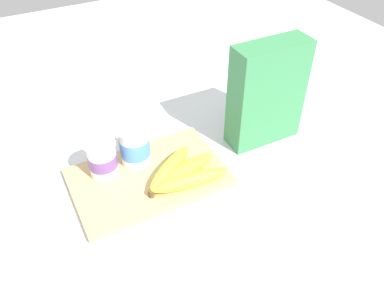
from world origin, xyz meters
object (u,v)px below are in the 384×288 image
at_px(cutting_board, 149,177).
at_px(yogurt_cup_back, 135,146).
at_px(banana_bunch, 181,173).
at_px(yogurt_cup_front, 102,159).
at_px(cereal_box, 267,94).

bearing_deg(cutting_board, yogurt_cup_back, 96.54).
height_order(yogurt_cup_back, banana_bunch, yogurt_cup_back).
xyz_separation_m(yogurt_cup_front, banana_bunch, (0.15, -0.10, -0.03)).
height_order(cereal_box, yogurt_cup_front, cereal_box).
bearing_deg(banana_bunch, yogurt_cup_back, 123.07).
bearing_deg(yogurt_cup_front, cereal_box, -5.73).
bearing_deg(cereal_box, banana_bunch, -167.40).
bearing_deg(cereal_box, cutting_board, -177.66).
height_order(cutting_board, cereal_box, cereal_box).
xyz_separation_m(cutting_board, cereal_box, (0.33, 0.01, 0.13)).
relative_size(cutting_board, yogurt_cup_back, 3.65).
distance_m(cereal_box, yogurt_cup_back, 0.35).
height_order(yogurt_cup_front, banana_bunch, yogurt_cup_front).
bearing_deg(yogurt_cup_front, banana_bunch, -33.35).
relative_size(yogurt_cup_front, banana_bunch, 0.46).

